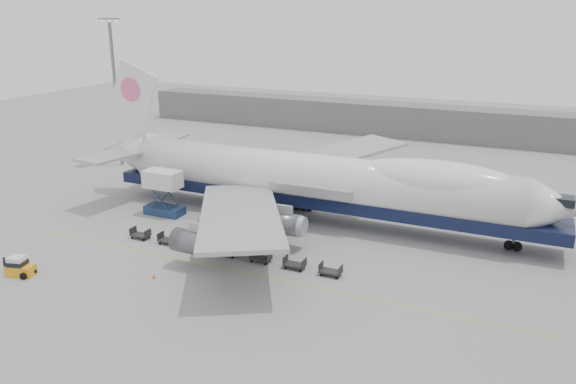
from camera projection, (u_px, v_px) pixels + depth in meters
The scene contains 16 objects.
ground at pixel (273, 253), 64.42m from camera, with size 260.00×260.00×0.00m, color gray.
apron_line at pixel (249, 274), 59.21m from camera, with size 60.00×0.15×0.01m, color gold.
hangar at pixel (367, 117), 128.02m from camera, with size 110.00×8.00×7.00m, color slate.
floodlight_mast at pixel (115, 85), 97.36m from camera, with size 2.40×2.40×25.43m.
airliner at pixel (318, 179), 72.86m from camera, with size 67.00×55.30×19.98m.
catering_truck at pixel (163, 190), 75.63m from camera, with size 5.33×3.75×6.17m.
baggage_tug at pixel (19, 267), 58.67m from camera, with size 3.10×2.15×2.06m.
ground_worker at pixel (5, 265), 59.28m from camera, with size 0.63×0.41×1.73m, color black.
traffic_cone at pixel (154, 276), 58.09m from camera, with size 0.34×0.34×0.50m.
dolly_0 at pixel (140, 234), 68.29m from camera, with size 2.30×1.35×1.30m.
dolly_1 at pixel (168, 240), 66.68m from camera, with size 2.30×1.35×1.30m.
dolly_2 at pixel (198, 245), 65.07m from camera, with size 2.30×1.35×1.30m.
dolly_3 at pixel (228, 251), 63.46m from camera, with size 2.30×1.35×1.30m.
dolly_4 at pixel (261, 257), 61.84m from camera, with size 2.30×1.35×1.30m.
dolly_5 at pixel (295, 264), 60.23m from camera, with size 2.30×1.35×1.30m.
dolly_6 at pixel (331, 271), 58.62m from camera, with size 2.30×1.35×1.30m.
Camera 1 is at (25.91, -53.28, 26.28)m, focal length 35.00 mm.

